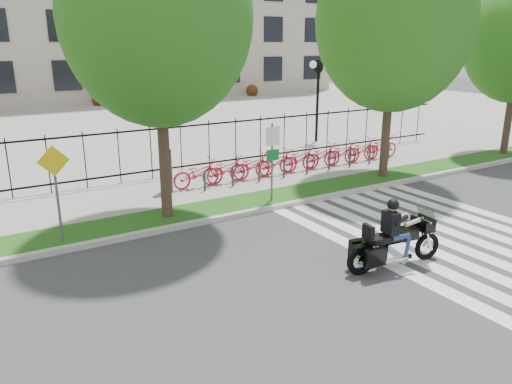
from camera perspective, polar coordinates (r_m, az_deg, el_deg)
ground at (r=11.50m, az=4.74°, el=-9.39°), size 120.00×120.00×0.00m
curb at (r=14.70m, az=-4.75°, el=-3.13°), size 60.00×0.20×0.15m
grass_verge at (r=15.42m, az=-6.19°, el=-2.21°), size 60.00×1.50×0.15m
sidewalk at (r=17.61m, az=-9.73°, el=0.06°), size 60.00×3.50×0.15m
plaza at (r=34.21m, az=-21.05°, el=7.20°), size 80.00×34.00×0.10m
crosswalk_stripes at (r=14.67m, az=20.17°, el=-4.47°), size 5.70×8.00×0.01m
iron_fence at (r=18.94m, az=-11.90°, el=4.47°), size 30.00×0.06×2.00m
lamp_post_right at (r=26.01m, az=7.12°, el=12.52°), size 1.06×0.70×4.25m
street_tree_1 at (r=14.17m, az=-11.28°, el=19.11°), size 5.12×5.12×8.52m
street_tree_2 at (r=19.18m, az=15.53°, el=18.37°), size 5.59×5.59×8.87m
bike_share_station at (r=19.77m, az=4.85°, el=3.80°), size 11.13×0.87×1.50m
sign_pole_regulatory at (r=15.77m, az=1.88°, el=4.59°), size 0.50×0.09×2.50m
sign_pole_warning at (r=13.42m, az=-21.93°, el=1.21°), size 0.78×0.09×2.49m
motorcycle_rider at (r=12.02m, az=15.63°, el=-5.28°), size 2.63×0.91×2.03m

